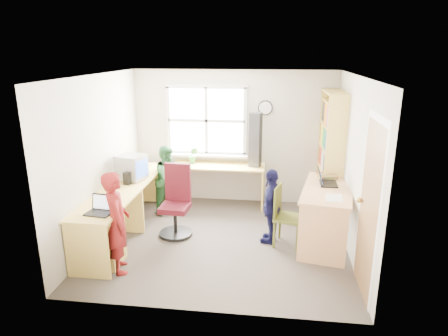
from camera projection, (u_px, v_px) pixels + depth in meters
name	position (u px, v px, depth m)	size (l,w,h in m)	color
room	(223.00, 160.00, 5.69)	(3.64, 3.44, 2.44)	#3F3832
l_desk	(129.00, 215.00, 5.70)	(2.38, 2.95, 0.75)	#FFD865
right_desk	(327.00, 203.00, 5.74)	(0.92, 1.55, 0.84)	#EDAF76
bookshelf	(330.00, 158.00, 6.59)	(0.30, 1.02, 2.10)	#FFD865
swivel_chair	(176.00, 205.00, 6.05)	(0.53, 0.53, 1.08)	black
wooden_chair	(284.00, 213.00, 5.69)	(0.47, 0.47, 0.89)	#586020
crt_monitor	(131.00, 167.00, 6.27)	(0.49, 0.46, 0.40)	#9E9DA2
laptop_left	(101.00, 209.00, 5.03)	(0.35, 0.30, 0.22)	black
laptop_right	(325.00, 181.00, 5.82)	(0.28, 0.34, 0.23)	black
speaker_a	(127.00, 178.00, 6.07)	(0.11, 0.11, 0.19)	black
speaker_b	(140.00, 168.00, 6.61)	(0.11, 0.11, 0.19)	black
cd_tower	(255.00, 140.00, 6.91)	(0.23, 0.21, 0.95)	black
game_box	(327.00, 176.00, 6.12)	(0.31, 0.31, 0.05)	red
paper_a	(111.00, 200.00, 5.45)	(0.26, 0.32, 0.00)	silver
paper_b	(334.00, 198.00, 5.29)	(0.25, 0.33, 0.00)	silver
potted_plant	(193.00, 155.00, 7.18)	(0.16, 0.13, 0.30)	#32762F
person_red	(117.00, 222.00, 4.97)	(0.48, 0.32, 1.32)	maroon
person_green	(168.00, 179.00, 6.84)	(0.58, 0.45, 1.19)	#286635
person_navy	(271.00, 206.00, 5.77)	(0.65, 0.27, 1.12)	#13123A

